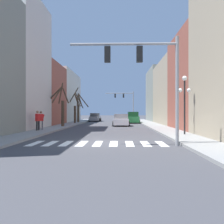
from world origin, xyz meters
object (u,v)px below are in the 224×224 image
object	(u,v)px
street_tree_left_near	(61,106)
street_tree_left_far	(78,107)
traffic_signal_far	(125,99)
car_parked_right_far	(121,120)
pedestrian_near_right_corner	(37,119)
street_lamp_right_corner	(185,93)
car_driving_toward_lane	(95,118)
pedestrian_crossing_street	(41,119)
car_driving_away_lane	(133,118)
street_tree_right_mid	(76,110)
traffic_signal_near	(146,67)

from	to	relation	value
street_tree_left_near	street_tree_left_far	world-z (taller)	street_tree_left_far
traffic_signal_far	street_tree_left_far	bearing A→B (deg)	-118.08
car_parked_right_far	pedestrian_near_right_corner	xyz separation A→B (m)	(-7.51, -10.46, 0.47)
street_lamp_right_corner	car_driving_toward_lane	size ratio (longest dim) A/B	0.92
pedestrian_crossing_street	pedestrian_near_right_corner	size ratio (longest dim) A/B	0.98
traffic_signal_far	street_lamp_right_corner	bearing A→B (deg)	-84.69
car_driving_away_lane	street_tree_left_near	world-z (taller)	street_tree_left_near
pedestrian_near_right_corner	street_tree_left_far	world-z (taller)	street_tree_left_far
car_driving_away_lane	street_tree_right_mid	xyz separation A→B (m)	(-8.79, -2.04, 1.31)
pedestrian_crossing_street	street_tree_left_far	world-z (taller)	street_tree_left_far
traffic_signal_far	pedestrian_crossing_street	world-z (taller)	traffic_signal_far
street_lamp_right_corner	street_tree_right_mid	size ratio (longest dim) A/B	0.92
street_lamp_right_corner	street_tree_right_mid	bearing A→B (deg)	119.38
car_parked_right_far	street_tree_left_far	size ratio (longest dim) A/B	0.79
traffic_signal_far	car_driving_toward_lane	size ratio (longest dim) A/B	1.33
car_driving_away_lane	street_tree_left_far	xyz separation A→B (m)	(-8.82, 0.46, 1.78)
street_tree_left_far	street_tree_left_near	bearing A→B (deg)	-90.83
traffic_signal_near	car_parked_right_far	size ratio (longest dim) A/B	1.31
street_tree_left_near	pedestrian_near_right_corner	bearing A→B (deg)	-93.73
street_lamp_right_corner	pedestrian_crossing_street	distance (m)	13.02
traffic_signal_far	street_tree_right_mid	distance (m)	19.31
pedestrian_near_right_corner	car_driving_away_lane	bearing A→B (deg)	162.67
traffic_signal_near	street_tree_left_far	world-z (taller)	traffic_signal_near
pedestrian_crossing_street	street_tree_right_mid	world-z (taller)	street_tree_right_mid
street_tree_left_near	street_tree_left_far	size ratio (longest dim) A/B	0.90
car_parked_right_far	pedestrian_crossing_street	bearing A→B (deg)	142.34
pedestrian_near_right_corner	street_tree_left_near	xyz separation A→B (m)	(0.47, 7.27, 1.33)
street_lamp_right_corner	traffic_signal_far	bearing A→B (deg)	95.31
car_driving_away_lane	pedestrian_crossing_street	bearing A→B (deg)	152.27
street_lamp_right_corner	car_parked_right_far	xyz separation A→B (m)	(-4.61, 14.13, -2.48)
car_parked_right_far	pedestrian_near_right_corner	size ratio (longest dim) A/B	2.51
street_lamp_right_corner	street_tree_right_mid	distance (m)	23.34
traffic_signal_near	car_driving_away_lane	xyz separation A→B (m)	(0.76, 27.94, -3.33)
street_tree_left_near	traffic_signal_near	bearing A→B (deg)	-63.49
car_driving_away_lane	traffic_signal_near	bearing A→B (deg)	178.43
pedestrian_near_right_corner	car_parked_right_far	bearing A→B (deg)	153.84
traffic_signal_near	car_driving_toward_lane	distance (m)	36.15
street_lamp_right_corner	car_parked_right_far	size ratio (longest dim) A/B	0.97
pedestrian_crossing_street	street_lamp_right_corner	bearing A→B (deg)	-67.96
car_driving_toward_lane	pedestrian_crossing_street	xyz separation A→B (m)	(-2.66, -25.44, 0.43)
traffic_signal_far	street_tree_left_far	distance (m)	17.04
traffic_signal_near	car_parked_right_far	bearing A→B (deg)	93.46
car_driving_toward_lane	car_driving_away_lane	xyz separation A→B (m)	(6.75, -7.54, 0.10)
traffic_signal_near	street_tree_right_mid	size ratio (longest dim) A/B	1.24
car_driving_away_lane	pedestrian_near_right_corner	bearing A→B (deg)	153.14
traffic_signal_near	street_tree_right_mid	xyz separation A→B (m)	(-8.02, 25.89, -2.02)
street_lamp_right_corner	pedestrian_near_right_corner	xyz separation A→B (m)	(-12.12, 3.66, -2.01)
car_driving_toward_lane	car_driving_away_lane	size ratio (longest dim) A/B	1.05
pedestrian_crossing_street	street_tree_right_mid	size ratio (longest dim) A/B	0.37
street_tree_left_far	street_tree_right_mid	xyz separation A→B (m)	(0.04, -2.51, -0.47)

